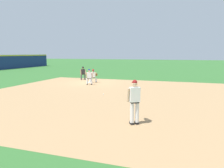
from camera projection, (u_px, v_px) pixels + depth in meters
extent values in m
plane|color=#336B2D|center=(90.00, 83.00, 21.67)|extent=(160.00, 160.00, 0.00)
cube|color=tan|center=(103.00, 95.00, 15.34)|extent=(18.00, 18.00, 0.01)
cube|color=white|center=(90.00, 82.00, 21.66)|extent=(0.38, 0.38, 0.09)
sphere|color=white|center=(103.00, 94.00, 15.46)|extent=(0.07, 0.07, 0.07)
cube|color=black|center=(132.00, 123.00, 9.02)|extent=(0.28, 0.23, 0.09)
cylinder|color=white|center=(132.00, 113.00, 8.92)|extent=(0.15, 0.15, 0.84)
cube|color=black|center=(137.00, 123.00, 9.07)|extent=(0.28, 0.23, 0.09)
cylinder|color=white|center=(137.00, 113.00, 8.97)|extent=(0.15, 0.15, 0.84)
cube|color=black|center=(135.00, 102.00, 8.88)|extent=(0.35, 0.39, 0.06)
cube|color=white|center=(135.00, 94.00, 8.84)|extent=(0.41, 0.47, 0.60)
sphere|color=#DBB28E|center=(135.00, 84.00, 8.80)|extent=(0.21, 0.21, 0.21)
sphere|color=maroon|center=(135.00, 82.00, 8.79)|extent=(0.20, 0.20, 0.20)
cube|color=maroon|center=(134.00, 83.00, 8.88)|extent=(0.18, 0.20, 0.02)
cylinder|color=#DBB28E|center=(128.00, 95.00, 8.85)|extent=(0.21, 0.18, 0.59)
cylinder|color=#DBB28E|center=(138.00, 91.00, 9.17)|extent=(0.49, 0.35, 0.41)
ellipsoid|color=brown|center=(137.00, 94.00, 9.27)|extent=(0.36, 0.33, 0.34)
cube|color=black|center=(96.00, 82.00, 21.90)|extent=(0.28, 0.23, 0.09)
cylinder|color=white|center=(96.00, 80.00, 21.91)|extent=(0.15, 0.15, 0.40)
cube|color=black|center=(90.00, 82.00, 21.77)|extent=(0.28, 0.23, 0.09)
cylinder|color=white|center=(90.00, 80.00, 21.78)|extent=(0.15, 0.15, 0.40)
cube|color=black|center=(93.00, 78.00, 21.81)|extent=(0.34, 0.39, 0.06)
cube|color=white|center=(93.00, 75.00, 21.77)|extent=(0.41, 0.47, 0.52)
sphere|color=#9E7051|center=(93.00, 71.00, 21.70)|extent=(0.21, 0.21, 0.21)
sphere|color=maroon|center=(93.00, 70.00, 21.69)|extent=(0.20, 0.20, 0.20)
cube|color=maroon|center=(93.00, 70.00, 21.61)|extent=(0.18, 0.20, 0.02)
cylinder|color=#9E7051|center=(96.00, 74.00, 21.40)|extent=(0.55, 0.37, 0.24)
cylinder|color=#9E7051|center=(91.00, 75.00, 21.63)|extent=(0.25, 0.20, 0.58)
ellipsoid|color=brown|center=(96.00, 75.00, 21.21)|extent=(0.29, 0.28, 0.35)
cube|color=black|center=(87.00, 84.00, 20.42)|extent=(0.28, 0.19, 0.09)
cylinder|color=white|center=(87.00, 81.00, 20.34)|extent=(0.15, 0.15, 0.50)
cube|color=black|center=(92.00, 84.00, 20.44)|extent=(0.28, 0.19, 0.09)
cylinder|color=white|center=(92.00, 81.00, 20.36)|extent=(0.15, 0.15, 0.50)
cube|color=black|center=(89.00, 78.00, 20.31)|extent=(0.30, 0.39, 0.06)
cube|color=white|center=(89.00, 75.00, 20.27)|extent=(0.36, 0.46, 0.54)
sphere|color=tan|center=(89.00, 71.00, 20.23)|extent=(0.21, 0.21, 0.21)
sphere|color=navy|center=(89.00, 70.00, 20.23)|extent=(0.20, 0.20, 0.20)
cube|color=navy|center=(89.00, 70.00, 20.32)|extent=(0.16, 0.20, 0.02)
cylinder|color=tan|center=(87.00, 75.00, 20.41)|extent=(0.34, 0.20, 0.56)
cylinder|color=tan|center=(92.00, 75.00, 20.43)|extent=(0.34, 0.20, 0.56)
cube|color=black|center=(85.00, 79.00, 24.22)|extent=(0.28, 0.23, 0.09)
cylinder|color=#515154|center=(85.00, 77.00, 24.22)|extent=(0.15, 0.15, 0.50)
cube|color=black|center=(81.00, 79.00, 24.12)|extent=(0.28, 0.23, 0.09)
cylinder|color=#515154|center=(81.00, 77.00, 24.12)|extent=(0.15, 0.15, 0.50)
cube|color=black|center=(83.00, 74.00, 24.13)|extent=(0.35, 0.39, 0.06)
cube|color=#232326|center=(83.00, 72.00, 24.09)|extent=(0.42, 0.47, 0.54)
sphere|color=#9E7051|center=(83.00, 68.00, 24.02)|extent=(0.21, 0.21, 0.21)
sphere|color=black|center=(83.00, 67.00, 24.01)|extent=(0.20, 0.20, 0.20)
cube|color=black|center=(83.00, 68.00, 23.92)|extent=(0.19, 0.20, 0.02)
cylinder|color=#9E7051|center=(85.00, 72.00, 24.02)|extent=(0.32, 0.25, 0.56)
cylinder|color=#9E7051|center=(81.00, 72.00, 23.89)|extent=(0.32, 0.25, 0.56)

